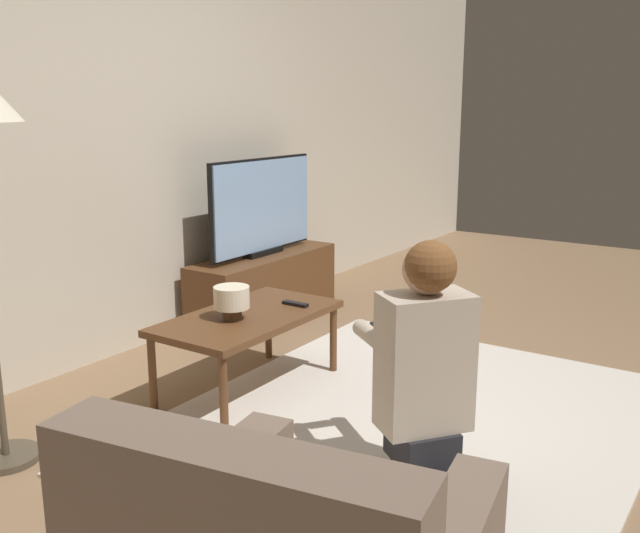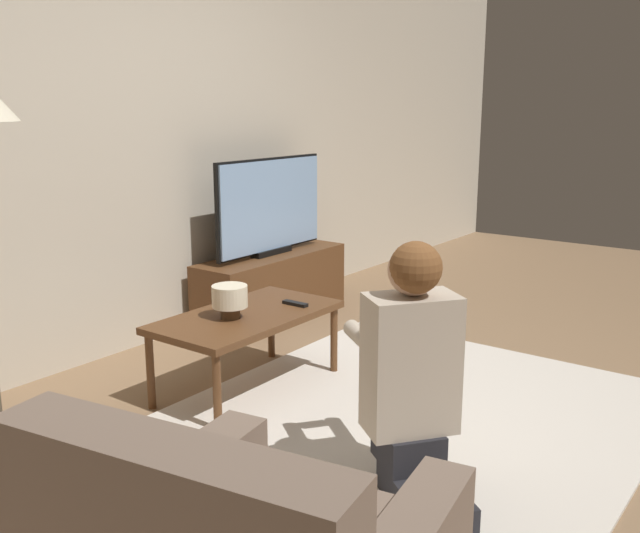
% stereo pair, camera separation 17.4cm
% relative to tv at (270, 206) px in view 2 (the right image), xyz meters
% --- Properties ---
extents(ground_plane, '(10.00, 10.00, 0.00)m').
position_rel_tv_xyz_m(ground_plane, '(-1.01, -1.65, -0.79)').
color(ground_plane, '#896B4C').
extents(wall_back, '(10.00, 0.06, 2.60)m').
position_rel_tv_xyz_m(wall_back, '(-1.01, 0.28, 0.51)').
color(wall_back, beige).
rests_on(wall_back, ground_plane).
extents(rug, '(2.54, 2.06, 0.02)m').
position_rel_tv_xyz_m(rug, '(-1.01, -1.65, -0.78)').
color(rug, silver).
rests_on(rug, ground_plane).
extents(tv_stand, '(1.24, 0.38, 0.45)m').
position_rel_tv_xyz_m(tv_stand, '(0.00, -0.00, -0.56)').
color(tv_stand, brown).
rests_on(tv_stand, ground_plane).
extents(tv, '(1.05, 0.08, 0.67)m').
position_rel_tv_xyz_m(tv, '(0.00, 0.00, 0.00)').
color(tv, black).
rests_on(tv, tv_stand).
extents(coffee_table, '(1.00, 0.54, 0.42)m').
position_rel_tv_xyz_m(coffee_table, '(-1.11, -0.77, -0.41)').
color(coffee_table, brown).
rests_on(coffee_table, ground_plane).
extents(person_kneeling, '(0.67, 0.77, 0.99)m').
position_rel_tv_xyz_m(person_kneeling, '(-1.50, -1.97, -0.28)').
color(person_kneeling, '#232328').
rests_on(person_kneeling, rug).
extents(table_lamp, '(0.18, 0.18, 0.17)m').
position_rel_tv_xyz_m(table_lamp, '(-1.22, -0.76, -0.26)').
color(table_lamp, '#4C3823').
rests_on(table_lamp, coffee_table).
extents(remote, '(0.04, 0.15, 0.02)m').
position_rel_tv_xyz_m(remote, '(-0.84, -0.88, -0.36)').
color(remote, black).
rests_on(remote, coffee_table).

